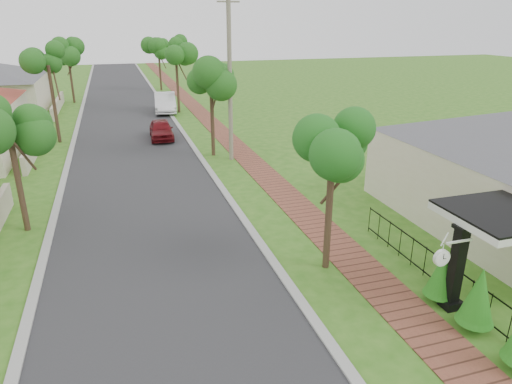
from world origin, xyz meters
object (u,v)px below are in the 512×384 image
parked_car_red (161,130)px  utility_pole (230,80)px  station_clock (443,257)px  porch_post (455,272)px  parked_car_white (165,103)px  near_tree (332,156)px

parked_car_red → utility_pole: (3.30, -6.07, 3.83)m
parked_car_red → station_clock: station_clock is taller
parked_car_red → utility_pole: size_ratio=0.42×
porch_post → station_clock: bearing=-155.2°
parked_car_red → parked_car_white: parked_car_white is taller
porch_post → near_tree: size_ratio=0.53×
parked_car_white → near_tree: 28.62m
utility_pole → station_clock: (1.38, -16.23, -2.51)m
near_tree → porch_post: bearing=-52.6°
porch_post → parked_car_red: size_ratio=0.68×
parked_car_white → station_clock: station_clock is taller
porch_post → parked_car_red: bearing=104.2°
porch_post → utility_pole: bearing=98.1°
parked_car_red → station_clock: size_ratio=3.47×
parked_car_red → near_tree: near_tree is taller
parked_car_white → near_tree: size_ratio=1.05×
porch_post → parked_car_white: porch_post is taller
porch_post → station_clock: (-0.87, -0.40, 0.83)m
utility_pole → near_tree: bearing=-90.4°
station_clock → parked_car_red: bearing=101.9°
porch_post → utility_pole: size_ratio=0.29×
parked_car_red → station_clock: bearing=-75.6°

